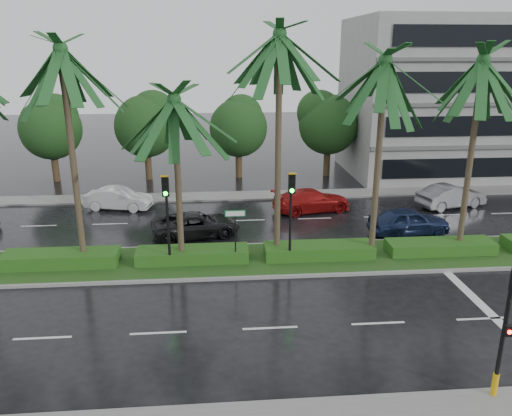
{
  "coord_description": "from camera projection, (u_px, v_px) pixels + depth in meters",
  "views": [
    {
      "loc": [
        -1.82,
        -20.76,
        9.6
      ],
      "look_at": [
        0.03,
        1.5,
        2.5
      ],
      "focal_mm": 35.0,
      "sensor_mm": 36.0,
      "label": 1
    }
  ],
  "objects": [
    {
      "name": "ground",
      "position": [
        258.0,
        270.0,
        22.77
      ],
      "size": [
        120.0,
        120.0,
        0.0
      ],
      "primitive_type": "plane",
      "color": "black",
      "rests_on": "ground"
    },
    {
      "name": "far_sidewalk",
      "position": [
        243.0,
        196.0,
        34.15
      ],
      "size": [
        40.0,
        2.0,
        0.12
      ],
      "primitive_type": "cube",
      "color": "slate",
      "rests_on": "ground"
    },
    {
      "name": "median",
      "position": [
        256.0,
        260.0,
        23.7
      ],
      "size": [
        36.0,
        4.0,
        0.15
      ],
      "color": "gray",
      "rests_on": "ground"
    },
    {
      "name": "hedge",
      "position": [
        256.0,
        252.0,
        23.58
      ],
      "size": [
        35.2,
        1.4,
        0.6
      ],
      "color": "#194B15",
      "rests_on": "median"
    },
    {
      "name": "lane_markings",
      "position": [
        326.0,
        272.0,
        22.6
      ],
      "size": [
        34.0,
        13.06,
        0.01
      ],
      "color": "silver",
      "rests_on": "ground"
    },
    {
      "name": "palm_row",
      "position": [
        227.0,
        77.0,
        21.06
      ],
      "size": [
        26.3,
        4.2,
        10.91
      ],
      "color": "#3C2D23",
      "rests_on": "median"
    },
    {
      "name": "signal_near",
      "position": [
        507.0,
        323.0,
        13.57
      ],
      "size": [
        0.34,
        0.45,
        4.36
      ],
      "color": "black",
      "rests_on": "near_sidewalk"
    },
    {
      "name": "signal_median_left",
      "position": [
        167.0,
        208.0,
        21.83
      ],
      "size": [
        0.34,
        0.42,
        4.36
      ],
      "color": "black",
      "rests_on": "median"
    },
    {
      "name": "signal_median_right",
      "position": [
        291.0,
        205.0,
        22.26
      ],
      "size": [
        0.34,
        0.42,
        4.36
      ],
      "color": "black",
      "rests_on": "median"
    },
    {
      "name": "street_sign",
      "position": [
        235.0,
        223.0,
        22.51
      ],
      "size": [
        0.95,
        0.09,
        2.6
      ],
      "color": "black",
      "rests_on": "median"
    },
    {
      "name": "bg_trees",
      "position": [
        262.0,
        119.0,
        38.25
      ],
      "size": [
        33.01,
        5.49,
        7.93
      ],
      "color": "#3D321B",
      "rests_on": "ground"
    },
    {
      "name": "building",
      "position": [
        453.0,
        98.0,
        39.39
      ],
      "size": [
        16.0,
        10.0,
        12.0
      ],
      "primitive_type": "cube",
      "color": "gray",
      "rests_on": "ground"
    },
    {
      "name": "car_white",
      "position": [
        118.0,
        199.0,
        31.3
      ],
      "size": [
        2.27,
        4.37,
        1.37
      ],
      "primitive_type": "imported",
      "rotation": [
        0.0,
        0.0,
        1.36
      ],
      "color": "silver",
      "rests_on": "ground"
    },
    {
      "name": "car_darkgrey",
      "position": [
        196.0,
        225.0,
        26.73
      ],
      "size": [
        3.13,
        5.06,
        1.31
      ],
      "primitive_type": "imported",
      "rotation": [
        0.0,
        0.0,
        1.79
      ],
      "color": "black",
      "rests_on": "ground"
    },
    {
      "name": "car_red",
      "position": [
        312.0,
        200.0,
        30.89
      ],
      "size": [
        2.93,
        5.15,
        1.41
      ],
      "primitive_type": "imported",
      "rotation": [
        0.0,
        0.0,
        1.78
      ],
      "color": "#9D1111",
      "rests_on": "ground"
    },
    {
      "name": "car_blue",
      "position": [
        409.0,
        221.0,
        27.02
      ],
      "size": [
        2.17,
        4.49,
        1.48
      ],
      "primitive_type": "imported",
      "rotation": [
        0.0,
        0.0,
        1.67
      ],
      "color": "#182449",
      "rests_on": "ground"
    },
    {
      "name": "car_grey",
      "position": [
        451.0,
        196.0,
        31.66
      ],
      "size": [
        2.73,
        4.72,
        1.47
      ],
      "primitive_type": "imported",
      "rotation": [
        0.0,
        0.0,
        1.85
      ],
      "color": "#5A5C5F",
      "rests_on": "ground"
    }
  ]
}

